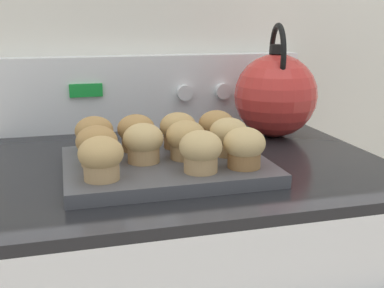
{
  "coord_description": "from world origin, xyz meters",
  "views": [
    {
      "loc": [
        -0.22,
        -0.54,
        1.18
      ],
      "look_at": [
        0.0,
        0.26,
        0.96
      ],
      "focal_mm": 45.0,
      "sensor_mm": 36.0,
      "label": 1
    }
  ],
  "objects_px": {
    "muffin_r2_c0": "(94,134)",
    "muffin_r2_c1": "(136,132)",
    "muffin_pan": "(166,166)",
    "tea_kettle": "(275,94)",
    "muffin_r2_c2": "(178,130)",
    "muffin_r0_c0": "(101,158)",
    "muffin_r2_c3": "(216,127)",
    "muffin_r1_c1": "(143,143)",
    "muffin_r0_c3": "(244,147)",
    "muffin_r1_c3": "(229,136)",
    "muffin_r0_c2": "(201,151)",
    "muffin_r1_c0": "(97,145)",
    "muffin_r1_c2": "(186,139)"
  },
  "relations": [
    {
      "from": "muffin_r2_c0",
      "to": "muffin_r2_c1",
      "type": "xyz_separation_m",
      "value": [
        0.08,
        -0.0,
        0.0
      ]
    },
    {
      "from": "muffin_pan",
      "to": "tea_kettle",
      "type": "height_order",
      "value": "tea_kettle"
    },
    {
      "from": "muffin_r2_c2",
      "to": "muffin_r0_c0",
      "type": "bearing_deg",
      "value": -135.88
    },
    {
      "from": "muffin_r2_c3",
      "to": "tea_kettle",
      "type": "relative_size",
      "value": 0.28
    },
    {
      "from": "muffin_r1_c1",
      "to": "muffin_r2_c1",
      "type": "height_order",
      "value": "same"
    },
    {
      "from": "muffin_r0_c3",
      "to": "tea_kettle",
      "type": "distance_m",
      "value": 0.33
    },
    {
      "from": "muffin_r1_c1",
      "to": "muffin_r2_c1",
      "type": "xyz_separation_m",
      "value": [
        0.0,
        0.08,
        0.0
      ]
    },
    {
      "from": "muffin_r2_c0",
      "to": "muffin_r2_c3",
      "type": "distance_m",
      "value": 0.23
    },
    {
      "from": "muffin_r0_c0",
      "to": "muffin_r1_c3",
      "type": "relative_size",
      "value": 1.0
    },
    {
      "from": "muffin_r0_c3",
      "to": "muffin_r2_c2",
      "type": "relative_size",
      "value": 1.0
    },
    {
      "from": "muffin_pan",
      "to": "muffin_r0_c2",
      "type": "xyz_separation_m",
      "value": [
        0.04,
        -0.08,
        0.05
      ]
    },
    {
      "from": "muffin_r1_c0",
      "to": "muffin_r2_c3",
      "type": "distance_m",
      "value": 0.25
    },
    {
      "from": "muffin_r0_c0",
      "to": "muffin_r1_c2",
      "type": "distance_m",
      "value": 0.17
    },
    {
      "from": "tea_kettle",
      "to": "muffin_r0_c3",
      "type": "bearing_deg",
      "value": -123.23
    },
    {
      "from": "muffin_r2_c2",
      "to": "tea_kettle",
      "type": "bearing_deg",
      "value": 25.64
    },
    {
      "from": "muffin_r2_c1",
      "to": "muffin_r1_c1",
      "type": "bearing_deg",
      "value": -90.03
    },
    {
      "from": "muffin_r1_c2",
      "to": "muffin_r2_c2",
      "type": "distance_m",
      "value": 0.08
    },
    {
      "from": "muffin_r1_c0",
      "to": "muffin_r2_c0",
      "type": "bearing_deg",
      "value": 89.0
    },
    {
      "from": "muffin_pan",
      "to": "muffin_r2_c0",
      "type": "height_order",
      "value": "muffin_r2_c0"
    },
    {
      "from": "muffin_r1_c1",
      "to": "muffin_r2_c0",
      "type": "distance_m",
      "value": 0.11
    },
    {
      "from": "muffin_r2_c1",
      "to": "muffin_r1_c2",
      "type": "bearing_deg",
      "value": -45.32
    },
    {
      "from": "muffin_r1_c3",
      "to": "muffin_r2_c0",
      "type": "xyz_separation_m",
      "value": [
        -0.23,
        0.08,
        0.0
      ]
    },
    {
      "from": "muffin_r0_c3",
      "to": "muffin_r2_c1",
      "type": "distance_m",
      "value": 0.22
    },
    {
      "from": "muffin_r1_c0",
      "to": "muffin_r1_c2",
      "type": "height_order",
      "value": "same"
    },
    {
      "from": "muffin_r1_c3",
      "to": "muffin_r0_c2",
      "type": "bearing_deg",
      "value": -132.85
    },
    {
      "from": "muffin_r0_c3",
      "to": "muffin_r2_c1",
      "type": "bearing_deg",
      "value": 135.46
    },
    {
      "from": "muffin_r0_c3",
      "to": "muffin_r2_c1",
      "type": "height_order",
      "value": "same"
    },
    {
      "from": "muffin_r0_c0",
      "to": "muffin_r2_c0",
      "type": "relative_size",
      "value": 1.0
    },
    {
      "from": "muffin_r0_c3",
      "to": "muffin_r2_c3",
      "type": "height_order",
      "value": "same"
    },
    {
      "from": "muffin_r1_c1",
      "to": "muffin_r1_c3",
      "type": "bearing_deg",
      "value": 1.95
    },
    {
      "from": "muffin_r0_c2",
      "to": "muffin_r2_c2",
      "type": "relative_size",
      "value": 1.0
    },
    {
      "from": "muffin_r1_c1",
      "to": "muffin_r2_c0",
      "type": "height_order",
      "value": "same"
    },
    {
      "from": "muffin_r0_c3",
      "to": "muffin_r0_c0",
      "type": "bearing_deg",
      "value": -179.75
    },
    {
      "from": "muffin_r0_c0",
      "to": "muffin_r0_c3",
      "type": "xyz_separation_m",
      "value": [
        0.23,
        0.0,
        0.0
      ]
    },
    {
      "from": "muffin_r1_c3",
      "to": "muffin_r2_c1",
      "type": "distance_m",
      "value": 0.17
    },
    {
      "from": "muffin_r0_c3",
      "to": "muffin_r1_c0",
      "type": "xyz_separation_m",
      "value": [
        -0.23,
        0.08,
        0.0
      ]
    },
    {
      "from": "muffin_pan",
      "to": "muffin_r0_c3",
      "type": "xyz_separation_m",
      "value": [
        0.12,
        -0.08,
        0.05
      ]
    },
    {
      "from": "muffin_r2_c2",
      "to": "muffin_r2_c3",
      "type": "distance_m",
      "value": 0.08
    },
    {
      "from": "muffin_r1_c0",
      "to": "tea_kettle",
      "type": "distance_m",
      "value": 0.46
    },
    {
      "from": "muffin_r1_c0",
      "to": "muffin_r2_c0",
      "type": "height_order",
      "value": "same"
    },
    {
      "from": "muffin_r1_c2",
      "to": "muffin_r2_c0",
      "type": "xyz_separation_m",
      "value": [
        -0.15,
        0.08,
        0.0
      ]
    },
    {
      "from": "muffin_pan",
      "to": "muffin_r0_c0",
      "type": "height_order",
      "value": "muffin_r0_c0"
    },
    {
      "from": "muffin_r0_c2",
      "to": "muffin_r1_c1",
      "type": "height_order",
      "value": "same"
    },
    {
      "from": "muffin_pan",
      "to": "muffin_r1_c0",
      "type": "xyz_separation_m",
      "value": [
        -0.12,
        -0.0,
        0.05
      ]
    },
    {
      "from": "muffin_pan",
      "to": "muffin_r2_c1",
      "type": "xyz_separation_m",
      "value": [
        -0.04,
        0.08,
        0.05
      ]
    },
    {
      "from": "muffin_r1_c1",
      "to": "muffin_r1_c2",
      "type": "relative_size",
      "value": 1.0
    },
    {
      "from": "muffin_pan",
      "to": "muffin_r2_c3",
      "type": "bearing_deg",
      "value": 32.88
    },
    {
      "from": "muffin_r1_c1",
      "to": "muffin_r1_c2",
      "type": "height_order",
      "value": "same"
    },
    {
      "from": "muffin_r0_c2",
      "to": "tea_kettle",
      "type": "relative_size",
      "value": 0.28
    },
    {
      "from": "muffin_r2_c2",
      "to": "muffin_r0_c3",
      "type": "bearing_deg",
      "value": -63.5
    }
  ]
}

